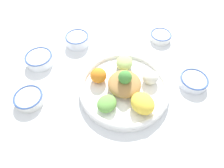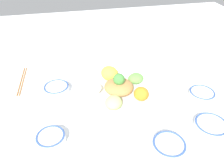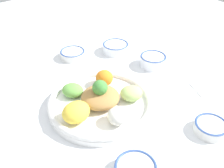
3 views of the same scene
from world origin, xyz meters
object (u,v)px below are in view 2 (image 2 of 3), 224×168
sauce_bowl_far (210,127)px  chopsticks_pair_near (22,80)px  salad_platter (119,90)px  rice_bowl_blue (169,147)px  sauce_bowl_red (51,138)px  rice_bowl_plain (57,89)px  serving_spoon_main (91,165)px  sauce_bowl_dark (202,94)px

sauce_bowl_far → chopsticks_pair_near: bearing=-124.0°
salad_platter → sauce_bowl_far: bearing=44.7°
salad_platter → rice_bowl_blue: 0.33m
sauce_bowl_red → chopsticks_pair_near: 0.42m
rice_bowl_plain → serving_spoon_main: bearing=13.8°
salad_platter → serving_spoon_main: 0.36m
sauce_bowl_red → rice_bowl_blue: bearing=71.7°
rice_bowl_blue → rice_bowl_plain: size_ratio=0.98×
salad_platter → sauce_bowl_red: 0.35m
sauce_bowl_red → rice_bowl_plain: (-0.27, 0.02, 0.00)m
salad_platter → sauce_bowl_dark: (0.09, 0.34, -0.01)m
rice_bowl_blue → sauce_bowl_red: bearing=-108.3°
salad_platter → sauce_bowl_red: size_ratio=3.50×
rice_bowl_blue → serving_spoon_main: (-0.00, -0.25, -0.02)m
salad_platter → sauce_bowl_dark: salad_platter is taller
sauce_bowl_dark → sauce_bowl_red: bearing=-80.2°
sauce_bowl_far → serving_spoon_main: 0.44m
sauce_bowl_dark → chopsticks_pair_near: sauce_bowl_dark is taller
chopsticks_pair_near → rice_bowl_plain: bearing=-124.5°
rice_bowl_blue → sauce_bowl_dark: bearing=132.1°
salad_platter → chopsticks_pair_near: salad_platter is taller
chopsticks_pair_near → serving_spoon_main: bearing=-151.3°
salad_platter → serving_spoon_main: bearing=-27.2°
sauce_bowl_red → sauce_bowl_dark: bearing=99.8°
salad_platter → rice_bowl_plain: bearing=-105.9°
sauce_bowl_dark → chopsticks_pair_near: size_ratio=0.46×
chopsticks_pair_near → salad_platter: bearing=-112.6°
rice_bowl_plain → sauce_bowl_far: size_ratio=0.95×
sauce_bowl_red → sauce_bowl_dark: size_ratio=0.93×
sauce_bowl_red → sauce_bowl_dark: 0.63m
sauce_bowl_red → rice_bowl_blue: size_ratio=0.92×
rice_bowl_plain → sauce_bowl_far: bearing=56.9°
rice_bowl_blue → sauce_bowl_dark: 0.34m
serving_spoon_main → rice_bowl_blue: bearing=18.9°
salad_platter → sauce_bowl_dark: bearing=74.5°
rice_bowl_plain → chopsticks_pair_near: rice_bowl_plain is taller
salad_platter → sauce_bowl_far: salad_platter is taller
rice_bowl_blue → serving_spoon_main: size_ratio=0.85×
sauce_bowl_dark → rice_bowl_plain: bearing=-105.6°
rice_bowl_blue → chopsticks_pair_near: size_ratio=0.46×
sauce_bowl_red → sauce_bowl_far: bearing=82.8°
sauce_bowl_far → serving_spoon_main: (0.05, -0.43, -0.02)m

